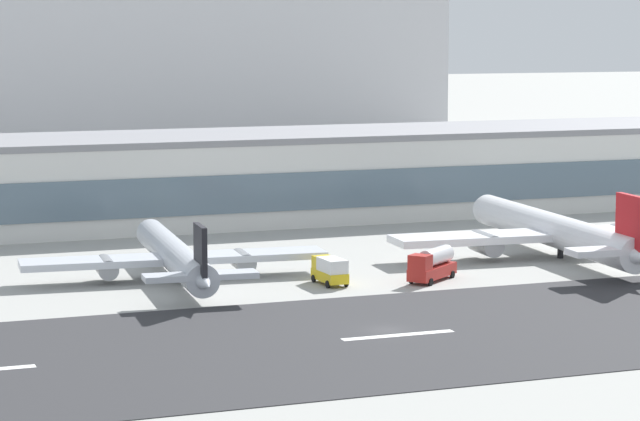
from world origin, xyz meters
name	(u,v)px	position (x,y,z in m)	size (l,w,h in m)	color
ground_plane	(386,331)	(0.00, 0.00, 0.00)	(1400.00, 1400.00, 0.00)	#9E9E99
runway_strip	(397,336)	(0.00, -2.66, 0.04)	(800.00, 40.54, 0.08)	#2D2D30
runway_centreline_dash_4	(398,335)	(0.12, -2.66, 0.09)	(12.00, 1.20, 0.01)	white
terminal_building	(259,176)	(13.84, 83.88, 6.93)	(158.71, 26.77, 13.86)	silver
distant_hotel_block	(193,50)	(42.61, 227.06, 24.56)	(131.22, 34.10, 49.13)	#BCBCC1
airliner_black_tail_gate_0	(176,257)	(-12.78, 34.82, 2.86)	(37.67, 43.06, 8.99)	silver
airliner_red_tail_gate_1	(560,233)	(39.43, 33.21, 3.39)	(46.20, 50.99, 10.64)	white
service_box_truck_0	(330,270)	(3.77, 25.96, 1.79)	(2.96, 6.12, 3.25)	gold
service_fuel_truck_1	(432,264)	(16.23, 23.74, 2.03)	(8.28, 7.32, 3.95)	#B2231E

